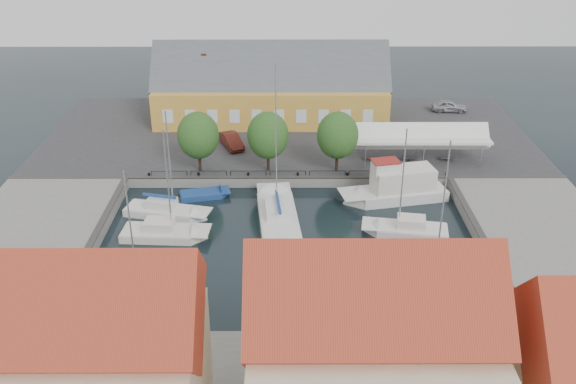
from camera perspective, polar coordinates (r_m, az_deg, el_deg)
The scene contains 20 objects.
ground at distance 55.76m, azimuth 0.02°, elevation -4.11°, with size 140.00×140.00×0.00m, color black.
north_quay at distance 76.32m, azimuth -0.04°, elevation 4.97°, with size 56.00×26.00×1.00m, color #2D2D30.
west_quay at distance 58.05m, azimuth -22.31°, elevation -4.41°, with size 12.00×24.00×1.00m, color slate.
east_quay at distance 58.18m, azimuth 22.31°, elevation -4.34°, with size 12.00×24.00×1.00m, color slate.
quay_edge_fittings at distance 59.42m, azimuth 0.02°, elevation -0.91°, with size 56.00×24.72×0.40m.
warehouse at distance 80.12m, azimuth -1.93°, elevation 8.98°, with size 28.56×14.00×9.55m.
tent_canopy at distance 68.72m, azimuth 11.77°, elevation 4.79°, with size 14.00×4.00×2.83m.
quay_trees at distance 64.50m, azimuth -1.80°, elevation 5.05°, with size 18.20×4.20×6.30m.
car_silver at distance 85.45m, azimuth 14.12°, elevation 7.43°, with size 1.80×4.47×1.52m, color #9EA0A5.
car_red at distance 71.89m, azimuth -5.05°, elevation 4.58°, with size 1.61×4.63×1.53m, color #551B13.
center_sailboat at distance 58.53m, azimuth -0.92°, elevation -2.14°, with size 4.29×11.36×14.92m.
trawler at distance 62.79m, azimuth 9.68°, elevation 0.21°, with size 10.85×5.18×5.00m.
east_boat_b at distance 57.20m, azimuth 10.53°, elevation -3.46°, with size 7.78×3.62×10.39m.
east_boat_c at distance 51.50m, azimuth 13.56°, elevation -7.42°, with size 6.43×9.73×11.93m.
west_boat_a at distance 60.32m, azimuth -10.81°, elevation -1.82°, with size 8.37×4.11×10.85m.
west_boat_b at distance 56.81m, azimuth -10.99°, elevation -3.73°, with size 7.88×3.10×10.63m.
west_boat_d at distance 51.38m, azimuth -14.03°, elevation -7.55°, with size 7.69×3.88×10.12m.
launch_sw at distance 49.35m, azimuth -15.72°, elevation -9.59°, with size 5.73×4.68×0.98m.
launch_nw at distance 63.33m, azimuth -7.47°, elevation -0.33°, with size 5.15×2.97×0.88m.
townhouses at distance 33.51m, azimuth 3.59°, elevation -15.65°, with size 36.30×8.50×12.00m.
Camera 1 is at (-0.17, -48.12, 28.17)m, focal length 40.00 mm.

